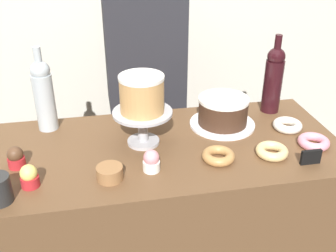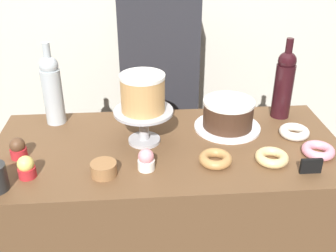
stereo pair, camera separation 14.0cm
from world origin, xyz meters
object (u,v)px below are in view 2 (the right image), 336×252
cake_stand_pedestal (144,120)px  cupcake_chocolate (18,148)px  chocolate_round_cake (228,113)px  donut_pink (318,150)px  cupcake_lemon (26,167)px  price_sign_chalkboard (311,166)px  barista_figure (159,103)px  donut_maple (215,159)px  wine_bottle_dark_red (284,83)px  wine_bottle_clear (52,89)px  cupcake_strawberry (146,160)px  white_layer_cake (143,93)px  donut_glazed (272,157)px  donut_sugar (294,132)px  cookie_stack (104,169)px

cake_stand_pedestal → cupcake_chocolate: size_ratio=2.85×
chocolate_round_cake → donut_pink: bearing=-38.2°
chocolate_round_cake → cupcake_lemon: bearing=-158.8°
price_sign_chalkboard → barista_figure: (-0.45, 0.77, -0.12)m
donut_maple → cupcake_lemon: bearing=-177.0°
chocolate_round_cake → donut_maple: (-0.09, -0.24, -0.05)m
wine_bottle_dark_red → wine_bottle_clear: (-0.91, 0.02, 0.00)m
chocolate_round_cake → donut_maple: bearing=-110.8°
cupcake_chocolate → cupcake_strawberry: bearing=-13.7°
wine_bottle_dark_red → cupcake_strawberry: (-0.56, -0.35, -0.11)m
wine_bottle_dark_red → cupcake_chocolate: wine_bottle_dark_red is taller
barista_figure → cupcake_lemon: bearing=-122.3°
cake_stand_pedestal → donut_pink: size_ratio=1.89×
white_layer_cake → cupcake_lemon: size_ratio=2.10×
chocolate_round_cake → wine_bottle_dark_red: wine_bottle_dark_red is taller
cupcake_chocolate → donut_glazed: 0.86m
wine_bottle_clear → cupcake_strawberry: size_ratio=4.38×
white_layer_cake → donut_pink: white_layer_cake is taller
wine_bottle_clear → cupcake_strawberry: wine_bottle_clear is taller
white_layer_cake → cake_stand_pedestal: bearing=153.4°
cupcake_strawberry → donut_maple: (0.23, 0.02, -0.02)m
cake_stand_pedestal → price_sign_chalkboard: (0.53, -0.24, -0.06)m
chocolate_round_cake → donut_sugar: chocolate_round_cake is taller
white_layer_cake → donut_glazed: size_ratio=1.39×
cupcake_chocolate → cupcake_strawberry: same height
cupcake_strawberry → donut_glazed: size_ratio=0.66×
donut_sugar → price_sign_chalkboard: size_ratio=1.60×
white_layer_cake → cookie_stack: size_ratio=1.86×
donut_sugar → price_sign_chalkboard: (-0.03, -0.24, 0.01)m
cookie_stack → barista_figure: bearing=73.6°
cupcake_strawberry → donut_glazed: bearing=1.6°
chocolate_round_cake → cookie_stack: size_ratio=2.32×
cake_stand_pedestal → wine_bottle_dark_red: wine_bottle_dark_red is taller
cake_stand_pedestal → chocolate_round_cake: bearing=13.6°
cupcake_strawberry → chocolate_round_cake: bearing=38.6°
donut_maple → donut_pink: bearing=3.9°
chocolate_round_cake → donut_glazed: size_ratio=1.74×
chocolate_round_cake → donut_maple: chocolate_round_cake is taller
donut_maple → cookie_stack: (-0.37, -0.04, 0.01)m
chocolate_round_cake → cupcake_lemon: (-0.70, -0.27, -0.03)m
donut_sugar → cake_stand_pedestal: bearing=180.0°
wine_bottle_clear → donut_pink: bearing=-18.7°
wine_bottle_dark_red → donut_pink: size_ratio=2.91×
donut_maple → wine_bottle_dark_red: bearing=45.0°
cake_stand_pedestal → cupcake_lemon: 0.43m
cupcake_lemon → donut_glazed: 0.80m
wine_bottle_dark_red → donut_pink: bearing=-83.4°
cupcake_chocolate → donut_maple: 0.67m
wine_bottle_dark_red → cupcake_lemon: size_ratio=4.38×
wine_bottle_clear → cookie_stack: 0.46m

